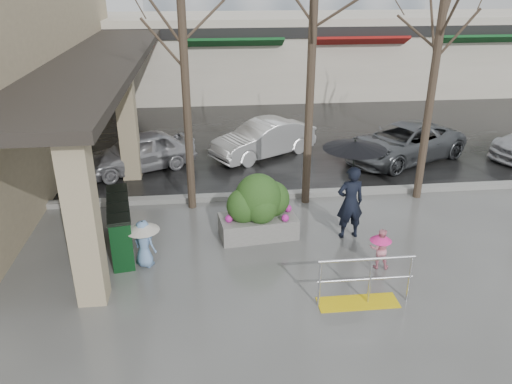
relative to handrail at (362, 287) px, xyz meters
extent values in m
plane|color=#51514F|center=(-1.36, 1.20, -0.38)|extent=(120.00, 120.00, 0.00)
cube|color=black|center=(-1.36, 23.20, -0.37)|extent=(120.00, 36.00, 0.01)
cube|color=gray|center=(-1.36, 5.20, -0.30)|extent=(120.00, 0.30, 0.15)
cube|color=#2D2823|center=(-6.16, 9.20, 3.25)|extent=(2.80, 18.00, 0.25)
cube|color=tan|center=(-5.26, 0.70, 1.37)|extent=(0.55, 0.55, 3.50)
cube|color=tan|center=(-5.26, 7.20, 1.37)|extent=(0.55, 0.55, 3.50)
cube|color=beige|center=(0.64, 19.20, 1.62)|extent=(34.00, 6.00, 4.00)
cube|color=maroon|center=(-7.36, 16.30, 2.47)|extent=(4.50, 1.68, 0.87)
cube|color=#0F4C1E|center=(-1.36, 16.30, 2.47)|extent=(4.50, 1.68, 0.87)
cube|color=maroon|center=(4.64, 16.30, 2.47)|extent=(4.50, 1.68, 0.87)
cube|color=#0F4C1E|center=(10.64, 16.30, 2.47)|extent=(4.50, 1.68, 0.87)
cube|color=black|center=(0.64, 16.30, 3.02)|extent=(34.00, 0.35, 0.50)
cube|color=yellow|center=(-0.06, 0.00, -0.37)|extent=(1.60, 0.50, 0.02)
cylinder|color=silver|center=(-0.86, 0.00, 0.12)|extent=(0.05, 0.05, 1.00)
cylinder|color=silver|center=(0.14, 0.00, 0.12)|extent=(0.05, 0.05, 1.00)
cylinder|color=silver|center=(0.94, 0.00, 0.12)|extent=(0.05, 0.05, 1.00)
cylinder|color=silver|center=(0.04, 0.00, 0.62)|extent=(1.90, 0.06, 0.06)
cylinder|color=silver|center=(0.04, 0.00, 0.17)|extent=(1.90, 0.04, 0.04)
cylinder|color=#382B21|center=(-3.36, 4.80, 3.02)|extent=(0.22, 0.22, 6.80)
cylinder|color=#382B21|center=(-0.16, 4.80, 3.12)|extent=(0.22, 0.22, 7.00)
cylinder|color=#382B21|center=(3.14, 4.80, 2.87)|extent=(0.22, 0.22, 6.50)
imported|color=black|center=(0.48, 2.69, 0.55)|extent=(0.71, 0.51, 1.85)
cylinder|color=black|center=(0.48, 2.69, 1.50)|extent=(0.02, 0.02, 1.17)
cone|color=black|center=(0.48, 2.69, 2.00)|extent=(1.49, 1.49, 0.18)
sphere|color=black|center=(0.48, 2.69, 2.11)|extent=(0.05, 0.05, 0.05)
imported|color=pink|center=(0.77, 1.24, 0.09)|extent=(0.52, 0.45, 0.94)
cylinder|color=black|center=(0.77, 1.24, 0.26)|extent=(0.02, 0.02, 0.41)
cone|color=#F9278E|center=(0.77, 1.24, 0.38)|extent=(0.48, 0.48, 0.18)
sphere|color=black|center=(0.77, 1.24, 0.49)|extent=(0.05, 0.05, 0.05)
imported|color=#749ACF|center=(-4.36, 1.86, 0.17)|extent=(0.64, 0.58, 1.10)
cylinder|color=black|center=(-4.36, 1.86, 0.43)|extent=(0.02, 0.02, 0.51)
cone|color=beige|center=(-4.36, 1.86, 0.60)|extent=(0.74, 0.74, 0.18)
sphere|color=black|center=(-4.36, 1.86, 0.71)|extent=(0.05, 0.05, 0.05)
cube|color=gray|center=(-1.72, 2.96, -0.12)|extent=(1.96, 1.14, 0.52)
ellipsoid|color=#214516|center=(-1.72, 2.96, 0.65)|extent=(1.14, 1.02, 1.20)
sphere|color=#214516|center=(-2.08, 2.86, 0.51)|extent=(0.82, 0.82, 0.82)
sphere|color=#214516|center=(-1.36, 3.12, 0.53)|extent=(0.87, 0.87, 0.87)
cube|color=#0D3C18|center=(-4.83, 1.84, 0.19)|extent=(0.53, 0.53, 1.13)
cube|color=black|center=(-4.83, 1.84, 0.80)|extent=(0.57, 0.57, 0.08)
cube|color=black|center=(-4.93, 2.39, 0.19)|extent=(0.53, 0.53, 1.13)
cube|color=black|center=(-4.93, 2.39, 0.80)|extent=(0.57, 0.57, 0.08)
cube|color=#0D3C22|center=(-5.02, 2.95, 0.19)|extent=(0.53, 0.53, 1.13)
cube|color=black|center=(-5.02, 2.95, 0.80)|extent=(0.57, 0.57, 0.08)
cube|color=black|center=(-5.12, 3.50, 0.19)|extent=(0.53, 0.53, 1.13)
cube|color=black|center=(-5.12, 3.50, 0.80)|extent=(0.57, 0.57, 0.08)
imported|color=#A8A7AC|center=(-5.11, 7.84, 0.25)|extent=(3.97, 2.98, 1.26)
imported|color=silver|center=(-0.88, 8.79, 0.25)|extent=(3.97, 3.09, 1.26)
imported|color=#55595C|center=(3.85, 7.86, 0.25)|extent=(4.99, 3.87, 1.26)
camera|label=1|loc=(-2.93, -7.88, 5.62)|focal=35.00mm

